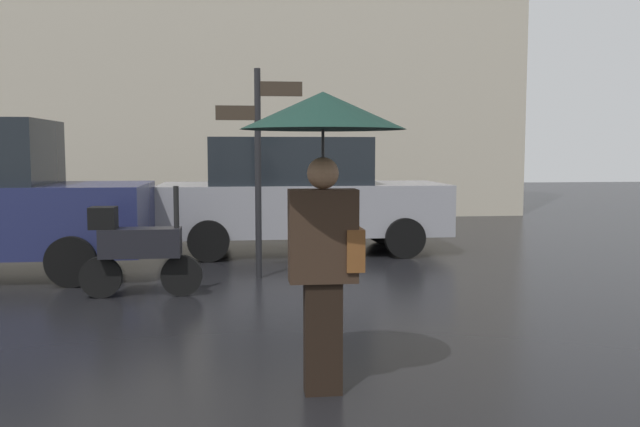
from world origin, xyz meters
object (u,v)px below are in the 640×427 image
(parked_scooter, at_px, (137,248))
(street_signpost, at_px, (258,151))
(pedestrian_with_umbrella, at_px, (324,151))
(parked_car_left, at_px, (299,194))

(parked_scooter, distance_m, street_signpost, 1.98)
(pedestrian_with_umbrella, height_order, parked_scooter, pedestrian_with_umbrella)
(pedestrian_with_umbrella, distance_m, parked_car_left, 6.48)
(parked_scooter, xyz_separation_m, parked_car_left, (2.07, 3.20, 0.37))
(parked_scooter, bearing_deg, pedestrian_with_umbrella, -80.51)
(street_signpost, bearing_deg, parked_car_left, 72.82)
(pedestrian_with_umbrella, bearing_deg, parked_car_left, -179.51)
(pedestrian_with_umbrella, relative_size, parked_scooter, 1.50)
(pedestrian_with_umbrella, height_order, parked_car_left, pedestrian_with_umbrella)
(parked_car_left, bearing_deg, pedestrian_with_umbrella, -96.12)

